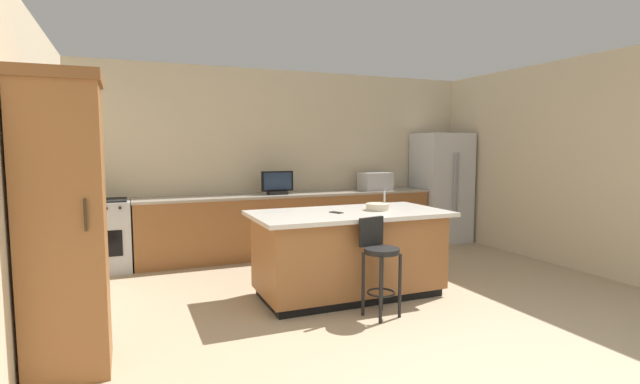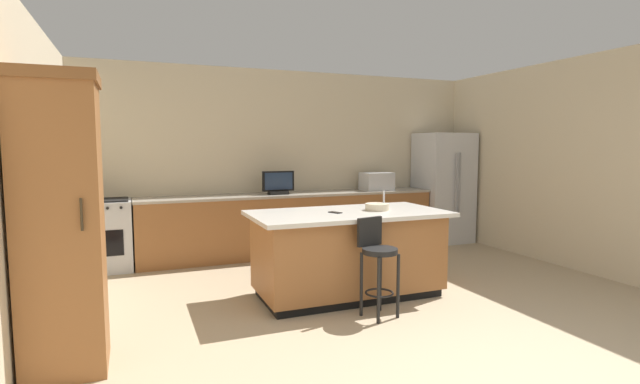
{
  "view_description": "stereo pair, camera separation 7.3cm",
  "coord_description": "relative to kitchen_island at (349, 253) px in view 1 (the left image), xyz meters",
  "views": [
    {
      "loc": [
        -2.38,
        -2.13,
        1.64
      ],
      "look_at": [
        -0.13,
        3.29,
        1.06
      ],
      "focal_mm": 26.34,
      "sensor_mm": 36.0,
      "label": 1
    },
    {
      "loc": [
        -2.32,
        -2.16,
        1.64
      ],
      "look_at": [
        -0.13,
        3.29,
        1.06
      ],
      "focal_mm": 26.34,
      "sensor_mm": 36.0,
      "label": 2
    }
  ],
  "objects": [
    {
      "name": "tv_monitor",
      "position": [
        -0.16,
        2.08,
        0.61
      ],
      "size": [
        0.48,
        0.16,
        0.35
      ],
      "color": "black",
      "rests_on": "counter_back"
    },
    {
      "name": "cabinet_tower",
      "position": [
        -2.65,
        -0.79,
        0.64
      ],
      "size": [
        0.58,
        0.62,
        2.16
      ],
      "color": "brown",
      "rests_on": "ground_plane"
    },
    {
      "name": "kitchen_island",
      "position": [
        0.0,
        0.0,
        0.0
      ],
      "size": [
        2.12,
        1.08,
        0.93
      ],
      "color": "black",
      "rests_on": "ground_plane"
    },
    {
      "name": "sink_faucet_island",
      "position": [
        0.44,
        0.0,
        0.57
      ],
      "size": [
        0.02,
        0.02,
        0.22
      ],
      "primitive_type": "cylinder",
      "color": "#B2B2B7",
      "rests_on": "kitchen_island"
    },
    {
      "name": "wall_back",
      "position": [
        0.15,
        2.52,
        0.92
      ],
      "size": [
        6.72,
        0.12,
        2.8
      ],
      "primitive_type": "cube",
      "color": "beige",
      "rests_on": "ground_plane"
    },
    {
      "name": "cell_phone",
      "position": [
        -0.17,
        -0.03,
        0.46
      ],
      "size": [
        0.12,
        0.17,
        0.01
      ],
      "primitive_type": "cube",
      "rotation": [
        0.0,
        0.0,
        0.41
      ],
      "color": "black",
      "rests_on": "kitchen_island"
    },
    {
      "name": "refrigerator",
      "position": [
        2.78,
        2.07,
        0.45
      ],
      "size": [
        0.84,
        0.77,
        1.86
      ],
      "color": "#B7BABF",
      "rests_on": "ground_plane"
    },
    {
      "name": "fruit_bowl",
      "position": [
        0.34,
        -0.02,
        0.49
      ],
      "size": [
        0.26,
        0.26,
        0.08
      ],
      "primitive_type": "cylinder",
      "color": "beige",
      "rests_on": "kitchen_island"
    },
    {
      "name": "bar_stool_center",
      "position": [
        -0.01,
        -0.67,
        0.09
      ],
      "size": [
        0.35,
        0.37,
        0.95
      ],
      "rotation": [
        0.0,
        0.0,
        0.23
      ],
      "color": "black",
      "rests_on": "ground_plane"
    },
    {
      "name": "wall_left",
      "position": [
        -3.01,
        0.05,
        0.92
      ],
      "size": [
        0.12,
        5.32,
        2.8
      ],
      "primitive_type": "cube",
      "color": "beige",
      "rests_on": "ground_plane"
    },
    {
      "name": "wall_right",
      "position": [
        3.31,
        0.05,
        0.92
      ],
      "size": [
        0.12,
        5.32,
        2.8
      ],
      "primitive_type": "cube",
      "color": "beige",
      "rests_on": "ground_plane"
    },
    {
      "name": "sink_faucet_back",
      "position": [
        -0.11,
        2.24,
        0.57
      ],
      "size": [
        0.02,
        0.02,
        0.24
      ],
      "primitive_type": "cylinder",
      "color": "#B2B2B7",
      "rests_on": "counter_back"
    },
    {
      "name": "counter_back",
      "position": [
        0.08,
        2.14,
        -0.01
      ],
      "size": [
        4.53,
        0.62,
        0.93
      ],
      "color": "brown",
      "rests_on": "ground_plane"
    },
    {
      "name": "microwave",
      "position": [
        1.52,
        2.14,
        0.59
      ],
      "size": [
        0.48,
        0.36,
        0.28
      ],
      "primitive_type": "cube",
      "color": "#B7BABF",
      "rests_on": "counter_back"
    },
    {
      "name": "range_oven",
      "position": [
        -2.54,
        2.14,
        -0.01
      ],
      "size": [
        0.71,
        0.63,
        0.95
      ],
      "color": "#B7BABF",
      "rests_on": "ground_plane"
    }
  ]
}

